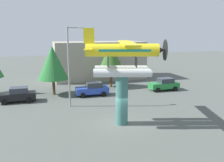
{
  "coord_description": "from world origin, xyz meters",
  "views": [
    {
      "loc": [
        -6.64,
        -19.04,
        8.05
      ],
      "look_at": [
        0.0,
        3.0,
        3.35
      ],
      "focal_mm": 37.84,
      "sensor_mm": 36.0,
      "label": 1
    }
  ],
  "objects": [
    {
      "name": "tree_center_back",
      "position": [
        3.33,
        14.61,
        4.44
      ],
      "size": [
        4.15,
        4.15,
        6.75
      ],
      "color": "brown",
      "rests_on": "ground"
    },
    {
      "name": "ground_plane",
      "position": [
        0.0,
        0.0,
        0.0
      ],
      "size": [
        140.0,
        140.0,
        0.0
      ],
      "primitive_type": "plane",
      "color": "#515651"
    },
    {
      "name": "car_far_green",
      "position": [
        9.98,
        10.27,
        0.88
      ],
      "size": [
        4.2,
        2.02,
        1.76
      ],
      "rotation": [
        0.0,
        0.0,
        3.14
      ],
      "color": "#237A38",
      "rests_on": "ground"
    },
    {
      "name": "streetlight_primary",
      "position": [
        -3.65,
        6.54,
        5.0
      ],
      "size": [
        1.84,
        0.28,
        8.71
      ],
      "color": "gray",
      "rests_on": "ground"
    },
    {
      "name": "display_pedestal",
      "position": [
        0.0,
        0.0,
        2.24
      ],
      "size": [
        1.1,
        1.1,
        4.47
      ],
      "primitive_type": "cylinder",
      "color": "#386B66",
      "rests_on": "ground"
    },
    {
      "name": "storefront_building",
      "position": [
        3.26,
        22.0,
        3.27
      ],
      "size": [
        15.59,
        7.11,
        6.53
      ],
      "primitive_type": "cube",
      "color": "#9E9384",
      "rests_on": "ground"
    },
    {
      "name": "floatplane_monument",
      "position": [
        0.13,
        -0.04,
        6.14
      ],
      "size": [
        7.19,
        10.3,
        4.0
      ],
      "rotation": [
        0.0,
        0.0,
        -0.28
      ],
      "color": "silver",
      "rests_on": "display_pedestal"
    },
    {
      "name": "car_near_black",
      "position": [
        -9.53,
        10.06,
        0.88
      ],
      "size": [
        4.2,
        2.02,
        1.76
      ],
      "rotation": [
        0.0,
        0.0,
        3.14
      ],
      "color": "black",
      "rests_on": "ground"
    },
    {
      "name": "car_mid_blue",
      "position": [
        -0.43,
        10.39,
        0.88
      ],
      "size": [
        4.2,
        2.02,
        1.76
      ],
      "rotation": [
        0.0,
        0.0,
        3.14
      ],
      "color": "#2847B7",
      "rests_on": "ground"
    },
    {
      "name": "tree_east",
      "position": [
        -5.24,
        12.35,
        4.25
      ],
      "size": [
        3.92,
        3.92,
        6.44
      ],
      "color": "brown",
      "rests_on": "ground"
    }
  ]
}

